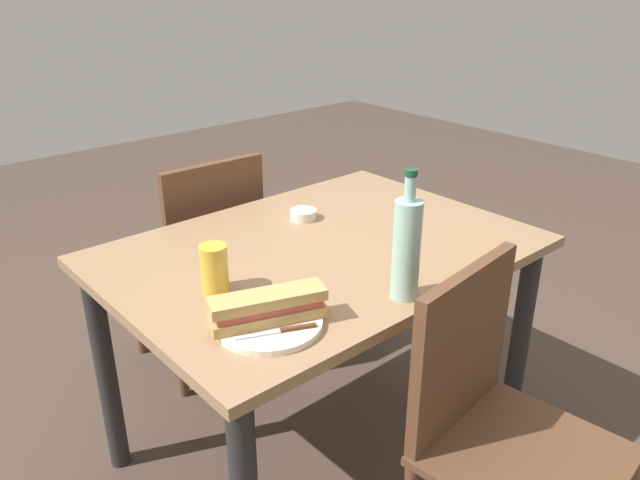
{
  "coord_description": "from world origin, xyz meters",
  "views": [
    {
      "loc": [
        1.06,
        1.21,
        1.47
      ],
      "look_at": [
        0.0,
        0.0,
        0.75
      ],
      "focal_mm": 34.96,
      "sensor_mm": 36.0,
      "label": 1
    }
  ],
  "objects_px": {
    "plate_near": "(268,323)",
    "olive_bowl": "(303,214)",
    "dining_table": "(320,279)",
    "chair_near": "(205,253)",
    "knife_near": "(281,331)",
    "baguette_sandwich_near": "(268,307)",
    "water_bottle": "(406,247)",
    "beer_glass": "(214,268)",
    "chair_far": "(494,425)"
  },
  "relations": [
    {
      "from": "dining_table",
      "to": "plate_near",
      "type": "relative_size",
      "value": 4.87
    },
    {
      "from": "chair_far",
      "to": "olive_bowl",
      "type": "xyz_separation_m",
      "value": [
        -0.11,
        -0.81,
        0.25
      ]
    },
    {
      "from": "knife_near",
      "to": "water_bottle",
      "type": "xyz_separation_m",
      "value": [
        -0.34,
        0.05,
        0.11
      ]
    },
    {
      "from": "water_bottle",
      "to": "dining_table",
      "type": "bearing_deg",
      "value": -96.2
    },
    {
      "from": "dining_table",
      "to": "plate_near",
      "type": "distance_m",
      "value": 0.46
    },
    {
      "from": "baguette_sandwich_near",
      "to": "beer_glass",
      "type": "relative_size",
      "value": 2.21
    },
    {
      "from": "baguette_sandwich_near",
      "to": "knife_near",
      "type": "relative_size",
      "value": 1.59
    },
    {
      "from": "knife_near",
      "to": "beer_glass",
      "type": "xyz_separation_m",
      "value": [
        -0.01,
        -0.27,
        0.04
      ]
    },
    {
      "from": "chair_near",
      "to": "baguette_sandwich_near",
      "type": "distance_m",
      "value": 0.97
    },
    {
      "from": "chair_far",
      "to": "chair_near",
      "type": "distance_m",
      "value": 1.24
    },
    {
      "from": "plate_near",
      "to": "baguette_sandwich_near",
      "type": "bearing_deg",
      "value": -90.0
    },
    {
      "from": "chair_far",
      "to": "chair_near",
      "type": "height_order",
      "value": "same"
    },
    {
      "from": "knife_near",
      "to": "olive_bowl",
      "type": "distance_m",
      "value": 0.68
    },
    {
      "from": "chair_near",
      "to": "plate_near",
      "type": "xyz_separation_m",
      "value": [
        0.35,
        0.87,
        0.24
      ]
    },
    {
      "from": "plate_near",
      "to": "olive_bowl",
      "type": "bearing_deg",
      "value": -136.71
    },
    {
      "from": "water_bottle",
      "to": "olive_bowl",
      "type": "distance_m",
      "value": 0.57
    },
    {
      "from": "knife_near",
      "to": "beer_glass",
      "type": "distance_m",
      "value": 0.28
    },
    {
      "from": "plate_near",
      "to": "olive_bowl",
      "type": "xyz_separation_m",
      "value": [
        -0.46,
        -0.44,
        0.01
      ]
    },
    {
      "from": "dining_table",
      "to": "olive_bowl",
      "type": "distance_m",
      "value": 0.25
    },
    {
      "from": "baguette_sandwich_near",
      "to": "beer_glass",
      "type": "bearing_deg",
      "value": -90.47
    },
    {
      "from": "chair_near",
      "to": "knife_near",
      "type": "height_order",
      "value": "chair_near"
    },
    {
      "from": "knife_near",
      "to": "dining_table",
      "type": "bearing_deg",
      "value": -141.16
    },
    {
      "from": "baguette_sandwich_near",
      "to": "beer_glass",
      "type": "distance_m",
      "value": 0.22
    },
    {
      "from": "plate_near",
      "to": "baguette_sandwich_near",
      "type": "height_order",
      "value": "baguette_sandwich_near"
    },
    {
      "from": "dining_table",
      "to": "chair_far",
      "type": "height_order",
      "value": "chair_far"
    },
    {
      "from": "dining_table",
      "to": "beer_glass",
      "type": "height_order",
      "value": "beer_glass"
    },
    {
      "from": "chair_near",
      "to": "plate_near",
      "type": "height_order",
      "value": "chair_near"
    },
    {
      "from": "dining_table",
      "to": "chair_near",
      "type": "height_order",
      "value": "chair_near"
    },
    {
      "from": "beer_glass",
      "to": "olive_bowl",
      "type": "relative_size",
      "value": 1.43
    },
    {
      "from": "dining_table",
      "to": "water_bottle",
      "type": "distance_m",
      "value": 0.43
    },
    {
      "from": "chair_far",
      "to": "baguette_sandwich_near",
      "type": "height_order",
      "value": "chair_far"
    },
    {
      "from": "chair_near",
      "to": "olive_bowl",
      "type": "relative_size",
      "value": 10.18
    },
    {
      "from": "chair_far",
      "to": "plate_near",
      "type": "bearing_deg",
      "value": -46.49
    },
    {
      "from": "water_bottle",
      "to": "olive_bowl",
      "type": "xyz_separation_m",
      "value": [
        -0.14,
        -0.54,
        -0.12
      ]
    },
    {
      "from": "dining_table",
      "to": "beer_glass",
      "type": "xyz_separation_m",
      "value": [
        0.36,
        0.03,
        0.17
      ]
    },
    {
      "from": "dining_table",
      "to": "baguette_sandwich_near",
      "type": "distance_m",
      "value": 0.47
    },
    {
      "from": "dining_table",
      "to": "knife_near",
      "type": "distance_m",
      "value": 0.5
    },
    {
      "from": "chair_far",
      "to": "baguette_sandwich_near",
      "type": "relative_size",
      "value": 3.21
    },
    {
      "from": "baguette_sandwich_near",
      "to": "water_bottle",
      "type": "distance_m",
      "value": 0.35
    },
    {
      "from": "plate_near",
      "to": "olive_bowl",
      "type": "height_order",
      "value": "olive_bowl"
    },
    {
      "from": "chair_far",
      "to": "dining_table",
      "type": "bearing_deg",
      "value": -90.89
    },
    {
      "from": "plate_near",
      "to": "beer_glass",
      "type": "bearing_deg",
      "value": -90.47
    },
    {
      "from": "knife_near",
      "to": "baguette_sandwich_near",
      "type": "bearing_deg",
      "value": -98.13
    },
    {
      "from": "dining_table",
      "to": "chair_near",
      "type": "relative_size",
      "value": 1.38
    },
    {
      "from": "chair_near",
      "to": "baguette_sandwich_near",
      "type": "bearing_deg",
      "value": 68.21
    },
    {
      "from": "knife_near",
      "to": "water_bottle",
      "type": "relative_size",
      "value": 0.52
    },
    {
      "from": "chair_near",
      "to": "olive_bowl",
      "type": "bearing_deg",
      "value": 105.39
    },
    {
      "from": "dining_table",
      "to": "baguette_sandwich_near",
      "type": "height_order",
      "value": "baguette_sandwich_near"
    },
    {
      "from": "plate_near",
      "to": "beer_glass",
      "type": "relative_size",
      "value": 2.01
    },
    {
      "from": "olive_bowl",
      "to": "dining_table",
      "type": "bearing_deg",
      "value": 62.99
    }
  ]
}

